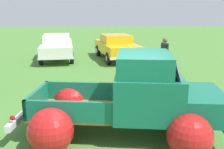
# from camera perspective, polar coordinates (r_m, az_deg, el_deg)

# --- Properties ---
(ground_plane) EXTENTS (80.00, 80.00, 0.00)m
(ground_plane) POSITION_cam_1_polar(r_m,az_deg,el_deg) (6.42, 1.46, -12.47)
(ground_plane) COLOR #477A33
(vintage_pickup_truck) EXTENTS (4.89, 3.40, 1.96)m
(vintage_pickup_truck) POSITION_cam_1_polar(r_m,az_deg,el_deg) (6.11, 5.16, -6.18)
(vintage_pickup_truck) COLOR black
(vintage_pickup_truck) RESTS_ON ground
(show_car_0) EXTENTS (2.07, 4.70, 1.43)m
(show_car_0) POSITION_cam_1_polar(r_m,az_deg,el_deg) (15.80, -11.85, 6.11)
(show_car_0) COLOR black
(show_car_0) RESTS_ON ground
(show_car_1) EXTENTS (2.42, 4.60, 1.43)m
(show_car_1) POSITION_cam_1_polar(r_m,az_deg,el_deg) (15.43, 0.99, 6.21)
(show_car_1) COLOR black
(show_car_1) RESTS_ON ground
(spectator_0) EXTENTS (0.42, 0.54, 1.67)m
(spectator_0) POSITION_cam_1_polar(r_m,az_deg,el_deg) (11.75, 11.30, 4.35)
(spectator_0) COLOR #4C4742
(spectator_0) RESTS_ON ground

